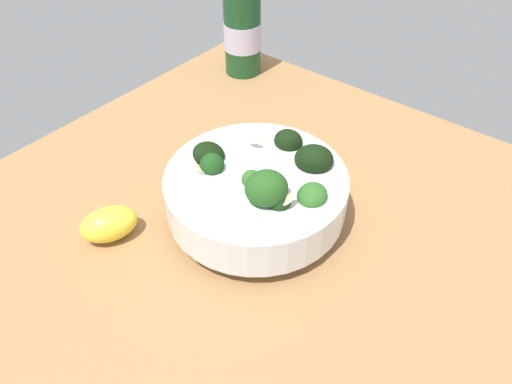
{
  "coord_description": "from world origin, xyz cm",
  "views": [
    {
      "loc": [
        -30.68,
        -24.58,
        41.41
      ],
      "look_at": [
        1.04,
        0.72,
        4.0
      ],
      "focal_mm": 33.2,
      "sensor_mm": 36.0,
      "label": 1
    }
  ],
  "objects": [
    {
      "name": "ground_plane",
      "position": [
        0.0,
        0.0,
        -2.17
      ],
      "size": [
        71.07,
        71.07,
        4.34
      ],
      "primitive_type": "cube",
      "color": "#996D42"
    },
    {
      "name": "bowl_of_broccoli",
      "position": [
        1.17,
        0.57,
        4.33
      ],
      "size": [
        21.1,
        21.1,
        10.9
      ],
      "color": "white",
      "rests_on": "ground_plane"
    },
    {
      "name": "lemon_wedge",
      "position": [
        -12.01,
        11.9,
        1.97
      ],
      "size": [
        7.75,
        6.69,
        3.93
      ],
      "primitive_type": "ellipsoid",
      "rotation": [
        0.0,
        0.0,
        5.83
      ],
      "color": "yellow",
      "rests_on": "ground_plane"
    },
    {
      "name": "bottle_tall",
      "position": [
        28.02,
        25.18,
        7.44
      ],
      "size": [
        6.34,
        6.34,
        16.31
      ],
      "color": "#194723",
      "rests_on": "ground_plane"
    }
  ]
}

